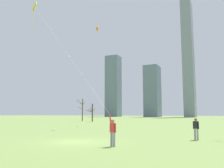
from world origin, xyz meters
TOP-DOWN VIEW (x-y plane):
  - ground_plane at (0.00, 0.00)m, footprint 400.00×400.00m
  - kite_flyer_far_back_yellow at (1.58, -0.56)m, footprint 10.03×3.26m
  - bystander_watching_nearby at (7.50, 4.68)m, footprint 0.45×0.34m
  - distant_kite_drifting_right_orange at (-7.01, 15.06)m, footprint 4.10×1.07m
  - bare_tree_right_of_center at (-24.31, 39.67)m, footprint 2.30×1.85m
  - bare_tree_left_of_center at (-19.85, 37.18)m, footprint 2.33×2.28m
  - skyline_mid_tower_left at (-6.02, 119.23)m, footprint 5.48×11.25m
  - skyline_tall_tower at (-27.06, 120.89)m, footprint 8.12×10.98m
  - skyline_short_annex at (-53.56, 123.68)m, footprint 8.53×7.96m

SIDE VIEW (x-z plane):
  - ground_plane at x=0.00m, z-range 0.00..0.00m
  - bystander_watching_nearby at x=7.50m, z-range 0.09..1.71m
  - bare_tree_left_of_center at x=-19.85m, z-range 0.13..4.49m
  - kite_flyer_far_back_yellow at x=1.58m, z-range -3.21..9.19m
  - bare_tree_right_of_center at x=-24.31m, z-range 0.19..6.07m
  - distant_kite_drifting_right_orange at x=-7.01m, z-range 4.96..19.56m
  - skyline_tall_tower at x=-27.06m, z-range 0.00..29.83m
  - skyline_short_annex at x=-53.56m, z-range 0.00..39.13m
  - skyline_mid_tower_left at x=-6.02m, z-range 0.00..64.56m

